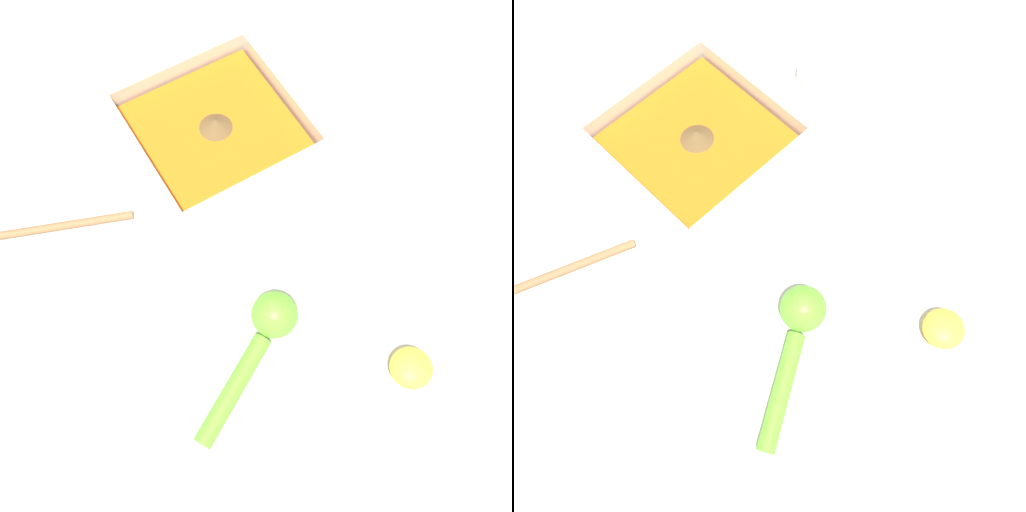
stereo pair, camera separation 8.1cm
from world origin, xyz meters
The scene contains 6 objects.
ground_plane centered at (0.00, 0.00, 0.00)m, with size 4.00×4.00×0.00m, color beige.
square_dish centered at (-0.03, 0.03, 0.03)m, with size 0.24×0.24×0.07m.
spice_bowl centered at (0.22, 0.00, 0.01)m, with size 0.09×0.09×0.03m.
lemon_squeezer centered at (-0.13, -0.27, 0.03)m, with size 0.20×0.13×0.06m.
lemon_half centered at (0.01, -0.40, 0.02)m, with size 0.06×0.06×0.03m.
wooden_spoon centered at (-0.32, 0.04, 0.01)m, with size 0.23×0.10×0.01m.
Camera 1 is at (-0.25, -0.46, 0.78)m, focal length 42.00 mm.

